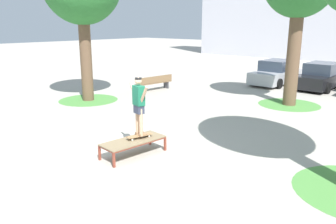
{
  "coord_description": "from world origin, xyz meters",
  "views": [
    {
      "loc": [
        7.41,
        -6.42,
        3.7
      ],
      "look_at": [
        0.51,
        1.31,
        1.0
      ],
      "focal_mm": 36.37,
      "sensor_mm": 36.0,
      "label": 1
    }
  ],
  "objects_px": {
    "skate_box": "(133,141)",
    "car_black": "(321,77)",
    "skater": "(139,102)",
    "car_silver": "(276,73)",
    "park_bench": "(154,83)",
    "skateboard": "(140,136)"
  },
  "relations": [
    {
      "from": "skate_box",
      "to": "car_black",
      "type": "height_order",
      "value": "car_black"
    },
    {
      "from": "skater",
      "to": "car_silver",
      "type": "xyz_separation_m",
      "value": [
        -2.2,
        13.85,
        -0.84
      ]
    },
    {
      "from": "car_black",
      "to": "park_bench",
      "type": "distance_m",
      "value": 9.74
    },
    {
      "from": "skate_box",
      "to": "skater",
      "type": "xyz_separation_m",
      "value": [
        0.02,
        0.23,
        1.12
      ]
    },
    {
      "from": "car_black",
      "to": "skateboard",
      "type": "bearing_deg",
      "value": -91.66
    },
    {
      "from": "skater",
      "to": "car_silver",
      "type": "height_order",
      "value": "skater"
    },
    {
      "from": "skate_box",
      "to": "car_silver",
      "type": "xyz_separation_m",
      "value": [
        -2.18,
        14.08,
        0.28
      ]
    },
    {
      "from": "skate_box",
      "to": "park_bench",
      "type": "height_order",
      "value": "park_bench"
    },
    {
      "from": "car_black",
      "to": "skate_box",
      "type": "bearing_deg",
      "value": -91.71
    },
    {
      "from": "skate_box",
      "to": "park_bench",
      "type": "xyz_separation_m",
      "value": [
        -6.42,
        7.53,
        0.03
      ]
    },
    {
      "from": "car_silver",
      "to": "car_black",
      "type": "relative_size",
      "value": 1.0
    },
    {
      "from": "skate_box",
      "to": "skater",
      "type": "height_order",
      "value": "skater"
    },
    {
      "from": "park_bench",
      "to": "skate_box",
      "type": "bearing_deg",
      "value": -49.58
    },
    {
      "from": "park_bench",
      "to": "skater",
      "type": "bearing_deg",
      "value": -48.6
    },
    {
      "from": "skater",
      "to": "car_black",
      "type": "relative_size",
      "value": 0.4
    },
    {
      "from": "skater",
      "to": "park_bench",
      "type": "relative_size",
      "value": 0.7
    },
    {
      "from": "skate_box",
      "to": "car_silver",
      "type": "bearing_deg",
      "value": 98.81
    },
    {
      "from": "car_black",
      "to": "park_bench",
      "type": "height_order",
      "value": "car_black"
    },
    {
      "from": "skate_box",
      "to": "skateboard",
      "type": "xyz_separation_m",
      "value": [
        0.02,
        0.23,
        0.12
      ]
    },
    {
      "from": "skateboard",
      "to": "park_bench",
      "type": "height_order",
      "value": "park_bench"
    },
    {
      "from": "skateboard",
      "to": "car_silver",
      "type": "height_order",
      "value": "car_silver"
    },
    {
      "from": "car_silver",
      "to": "park_bench",
      "type": "xyz_separation_m",
      "value": [
        -4.23,
        -6.55,
        -0.24
      ]
    }
  ]
}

